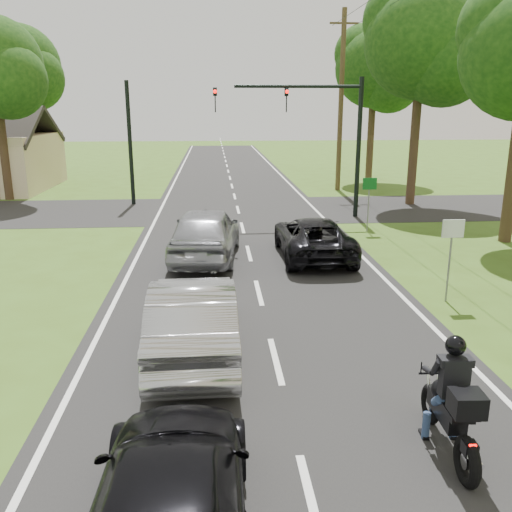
# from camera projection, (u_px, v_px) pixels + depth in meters

# --- Properties ---
(ground) EXTENTS (140.00, 140.00, 0.00)m
(ground) POSITION_uv_depth(u_px,v_px,m) (276.00, 361.00, 10.56)
(ground) COLOR #3B5919
(ground) RESTS_ON ground
(road) EXTENTS (8.00, 100.00, 0.01)m
(road) POSITION_uv_depth(u_px,v_px,m) (245.00, 239.00, 20.16)
(road) COLOR black
(road) RESTS_ON ground
(cross_road) EXTENTS (60.00, 7.00, 0.01)m
(cross_road) POSITION_uv_depth(u_px,v_px,m) (238.00, 210.00, 25.93)
(cross_road) COLOR black
(cross_road) RESTS_ON ground
(motorcycle_rider) EXTENTS (0.59, 2.09, 1.80)m
(motorcycle_rider) POSITION_uv_depth(u_px,v_px,m) (452.00, 408.00, 7.58)
(motorcycle_rider) COLOR black
(motorcycle_rider) RESTS_ON ground
(dark_suv) EXTENTS (2.21, 4.75, 1.32)m
(dark_suv) POSITION_uv_depth(u_px,v_px,m) (313.00, 237.00, 17.65)
(dark_suv) COLOR black
(dark_suv) RESTS_ON road
(silver_sedan) EXTENTS (1.71, 4.70, 1.54)m
(silver_sedan) POSITION_uv_depth(u_px,v_px,m) (193.00, 317.00, 10.66)
(silver_sedan) COLOR #ABACB0
(silver_sedan) RESTS_ON road
(silver_suv) EXTENTS (2.52, 5.17, 1.70)m
(silver_suv) POSITION_uv_depth(u_px,v_px,m) (205.00, 233.00, 17.42)
(silver_suv) COLOR #97999F
(silver_suv) RESTS_ON road
(dark_car_behind) EXTENTS (1.85, 4.40, 1.27)m
(dark_car_behind) POSITION_uv_depth(u_px,v_px,m) (170.00, 502.00, 5.87)
(dark_car_behind) COLOR black
(dark_car_behind) RESTS_ON road
(traffic_signal) EXTENTS (6.38, 0.44, 6.00)m
(traffic_signal) POSITION_uv_depth(u_px,v_px,m) (317.00, 122.00, 23.15)
(traffic_signal) COLOR black
(traffic_signal) RESTS_ON ground
(signal_pole_far) EXTENTS (0.20, 0.20, 6.00)m
(signal_pole_far) POSITION_uv_depth(u_px,v_px,m) (130.00, 144.00, 26.66)
(signal_pole_far) COLOR black
(signal_pole_far) RESTS_ON ground
(utility_pole_far) EXTENTS (1.60, 0.28, 10.00)m
(utility_pole_far) POSITION_uv_depth(u_px,v_px,m) (341.00, 101.00, 30.80)
(utility_pole_far) COLOR brown
(utility_pole_far) RESTS_ON ground
(sign_white) EXTENTS (0.55, 0.07, 2.12)m
(sign_white) POSITION_uv_depth(u_px,v_px,m) (452.00, 240.00, 13.35)
(sign_white) COLOR slate
(sign_white) RESTS_ON ground
(sign_green) EXTENTS (0.55, 0.07, 2.12)m
(sign_green) POSITION_uv_depth(u_px,v_px,m) (369.00, 191.00, 21.05)
(sign_green) COLOR slate
(sign_green) RESTS_ON ground
(tree_row_d) EXTENTS (5.76, 5.58, 10.45)m
(tree_row_d) POSITION_uv_depth(u_px,v_px,m) (430.00, 48.00, 25.36)
(tree_row_d) COLOR #332316
(tree_row_d) RESTS_ON ground
(tree_row_e) EXTENTS (5.28, 5.12, 9.61)m
(tree_row_e) POSITION_uv_depth(u_px,v_px,m) (379.00, 73.00, 34.21)
(tree_row_e) COLOR #332316
(tree_row_e) RESTS_ON ground
(tree_left_far) EXTENTS (5.76, 5.58, 10.14)m
(tree_left_far) POSITION_uv_depth(u_px,v_px,m) (23.00, 70.00, 36.21)
(tree_left_far) COLOR #332316
(tree_left_far) RESTS_ON ground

